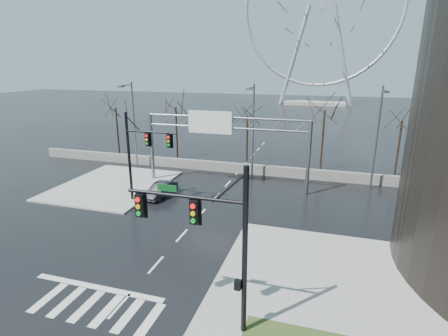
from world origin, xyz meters
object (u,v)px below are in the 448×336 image
at_px(signal_mast_near, 214,233).
at_px(ferris_wheel, 321,13).
at_px(sign_gantry, 221,136).
at_px(car, 161,190).
at_px(signal_mast_far, 140,150).

bearing_deg(signal_mast_near, ferris_wheel, 90.08).
relative_size(sign_gantry, ferris_wheel, 0.32).
distance_m(sign_gantry, car, 7.76).
height_order(signal_mast_near, sign_gantry, signal_mast_near).
distance_m(signal_mast_far, car, 4.59).
bearing_deg(signal_mast_far, ferris_wheel, 82.80).
bearing_deg(signal_mast_far, sign_gantry, 47.53).
distance_m(signal_mast_far, ferris_wheel, 89.30).
bearing_deg(ferris_wheel, signal_mast_near, -89.92).
relative_size(signal_mast_far, car, 2.02).
bearing_deg(signal_mast_near, signal_mast_far, 130.26).
height_order(signal_mast_near, car, signal_mast_near).
bearing_deg(car, signal_mast_far, -110.83).
bearing_deg(sign_gantry, ferris_wheel, 86.16).
bearing_deg(signal_mast_far, signal_mast_near, -49.74).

